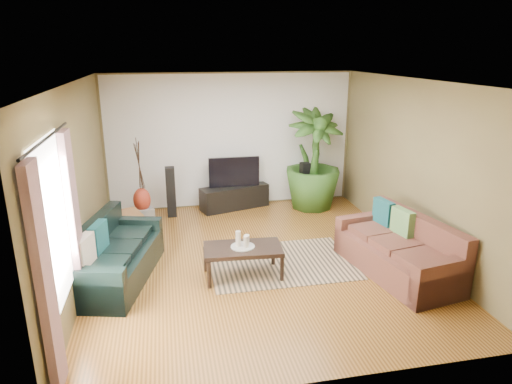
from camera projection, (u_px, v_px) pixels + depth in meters
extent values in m
plane|color=#966026|center=(259.00, 261.00, 7.04)|extent=(5.50, 5.50, 0.00)
plane|color=white|center=(259.00, 81.00, 6.24)|extent=(5.50, 5.50, 0.00)
plane|color=brown|center=(231.00, 141.00, 9.21)|extent=(5.00, 0.00, 5.00)
plane|color=brown|center=(322.00, 257.00, 4.07)|extent=(5.00, 0.00, 5.00)
plane|color=brown|center=(78.00, 186.00, 6.17)|extent=(0.00, 5.50, 5.50)
plane|color=brown|center=(415.00, 168.00, 7.11)|extent=(0.00, 5.50, 5.50)
plane|color=white|center=(231.00, 141.00, 9.20)|extent=(4.90, 0.00, 4.90)
plane|color=white|center=(53.00, 225.00, 4.66)|extent=(0.00, 1.80, 1.80)
cube|color=gray|center=(45.00, 282.00, 4.04)|extent=(0.08, 0.35, 2.20)
cube|color=gray|center=(74.00, 222.00, 5.44)|extent=(0.08, 0.35, 2.20)
cylinder|color=black|center=(47.00, 138.00, 4.40)|extent=(0.03, 1.90, 0.03)
cube|color=black|center=(117.00, 252.00, 6.35)|extent=(1.27, 2.05, 0.85)
cube|color=#582F25|center=(397.00, 246.00, 6.53)|extent=(1.21, 2.08, 0.85)
cube|color=tan|center=(281.00, 263.00, 6.97)|extent=(2.17, 1.54, 0.01)
cube|color=black|center=(243.00, 261.00, 6.51)|extent=(1.14, 0.67, 0.45)
cylinder|color=#989993|center=(243.00, 247.00, 6.44)|extent=(0.34, 0.34, 0.01)
cylinder|color=beige|center=(238.00, 238.00, 6.42)|extent=(0.07, 0.07, 0.22)
cylinder|color=beige|center=(246.00, 241.00, 6.38)|extent=(0.07, 0.07, 0.17)
cylinder|color=white|center=(247.00, 239.00, 6.48)|extent=(0.07, 0.07, 0.14)
cube|color=black|center=(234.00, 197.00, 9.32)|extent=(1.45, 0.79, 0.46)
cube|color=black|center=(234.00, 172.00, 9.16)|extent=(1.02, 0.06, 0.60)
cube|color=black|center=(171.00, 192.00, 8.79)|extent=(0.18, 0.20, 0.98)
cube|color=black|center=(304.00, 185.00, 9.30)|extent=(0.19, 0.21, 0.94)
imported|color=#2B541C|center=(313.00, 160.00, 9.14)|extent=(1.34, 1.34, 2.01)
cylinder|color=black|center=(312.00, 200.00, 9.39)|extent=(0.37, 0.37, 0.29)
cube|color=gray|center=(143.00, 217.00, 8.40)|extent=(0.44, 0.44, 0.34)
ellipsoid|color=maroon|center=(142.00, 200.00, 8.30)|extent=(0.31, 0.31, 0.44)
cube|color=brown|center=(125.00, 230.00, 7.50)|extent=(0.68, 0.68, 0.56)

